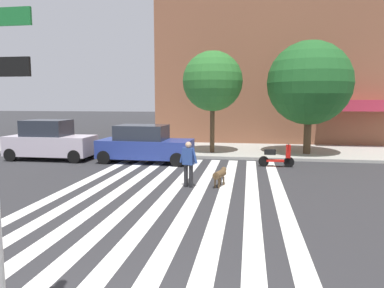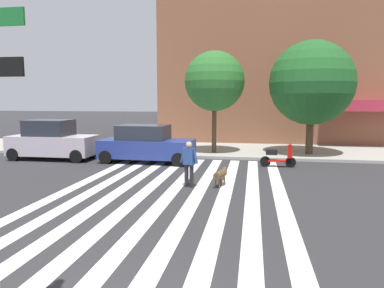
{
  "view_description": "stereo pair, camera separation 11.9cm",
  "coord_description": "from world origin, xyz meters",
  "px_view_note": "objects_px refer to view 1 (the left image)",
  "views": [
    {
      "loc": [
        1.88,
        -3.75,
        3.11
      ],
      "look_at": [
        0.21,
        6.73,
        1.8
      ],
      "focal_mm": 33.56,
      "sensor_mm": 36.0,
      "label": 1
    },
    {
      "loc": [
        2.0,
        -3.73,
        3.11
      ],
      "look_at": [
        0.21,
        6.73,
        1.8
      ],
      "focal_mm": 33.56,
      "sensor_mm": 36.0,
      "label": 2
    }
  ],
  "objects_px": {
    "parked_scooter": "(276,157)",
    "street_tree_middle": "(309,83)",
    "street_tree_nearest": "(213,81)",
    "parked_car_behind_first": "(145,144)",
    "dog_on_leash": "(220,174)",
    "parked_car_near_curb": "(50,141)",
    "pedestrian_dog_walker": "(188,162)"
  },
  "relations": [
    {
      "from": "street_tree_nearest",
      "to": "pedestrian_dog_walker",
      "type": "xyz_separation_m",
      "value": [
        -0.06,
        -7.67,
        -3.19
      ]
    },
    {
      "from": "parked_scooter",
      "to": "street_tree_nearest",
      "type": "height_order",
      "value": "street_tree_nearest"
    },
    {
      "from": "dog_on_leash",
      "to": "street_tree_middle",
      "type": "bearing_deg",
      "value": 61.37
    },
    {
      "from": "dog_on_leash",
      "to": "street_tree_nearest",
      "type": "bearing_deg",
      "value": 98.09
    },
    {
      "from": "parked_car_behind_first",
      "to": "street_tree_middle",
      "type": "xyz_separation_m",
      "value": [
        8.3,
        3.18,
        3.1
      ]
    },
    {
      "from": "parked_car_near_curb",
      "to": "parked_scooter",
      "type": "height_order",
      "value": "parked_car_near_curb"
    },
    {
      "from": "parked_car_behind_first",
      "to": "parked_scooter",
      "type": "height_order",
      "value": "parked_car_behind_first"
    },
    {
      "from": "parked_car_behind_first",
      "to": "street_tree_middle",
      "type": "relative_size",
      "value": 0.76
    },
    {
      "from": "street_tree_middle",
      "to": "pedestrian_dog_walker",
      "type": "relative_size",
      "value": 3.73
    },
    {
      "from": "parked_car_near_curb",
      "to": "parked_scooter",
      "type": "bearing_deg",
      "value": -1.26
    },
    {
      "from": "street_tree_middle",
      "to": "street_tree_nearest",
      "type": "bearing_deg",
      "value": -177.07
    },
    {
      "from": "street_tree_nearest",
      "to": "parked_car_near_curb",
      "type": "bearing_deg",
      "value": -160.46
    },
    {
      "from": "parked_car_near_curb",
      "to": "street_tree_middle",
      "type": "distance_m",
      "value": 14.11
    },
    {
      "from": "parked_car_behind_first",
      "to": "pedestrian_dog_walker",
      "type": "height_order",
      "value": "parked_car_behind_first"
    },
    {
      "from": "parked_car_near_curb",
      "to": "dog_on_leash",
      "type": "xyz_separation_m",
      "value": [
        9.25,
        -4.46,
        -0.52
      ]
    },
    {
      "from": "street_tree_middle",
      "to": "pedestrian_dog_walker",
      "type": "distance_m",
      "value": 10.01
    },
    {
      "from": "parked_car_behind_first",
      "to": "dog_on_leash",
      "type": "xyz_separation_m",
      "value": [
        4.13,
        -4.46,
        -0.45
      ]
    },
    {
      "from": "parked_scooter",
      "to": "street_tree_nearest",
      "type": "xyz_separation_m",
      "value": [
        -3.33,
        3.16,
        3.64
      ]
    },
    {
      "from": "street_tree_middle",
      "to": "parked_car_behind_first",
      "type": "bearing_deg",
      "value": -159.07
    },
    {
      "from": "street_tree_nearest",
      "to": "street_tree_middle",
      "type": "bearing_deg",
      "value": 2.93
    },
    {
      "from": "parked_car_near_curb",
      "to": "dog_on_leash",
      "type": "height_order",
      "value": "parked_car_near_curb"
    },
    {
      "from": "parked_scooter",
      "to": "street_tree_nearest",
      "type": "bearing_deg",
      "value": 136.5
    },
    {
      "from": "parked_car_behind_first",
      "to": "parked_scooter",
      "type": "xyz_separation_m",
      "value": [
        6.42,
        -0.26,
        -0.42
      ]
    },
    {
      "from": "street_tree_middle",
      "to": "pedestrian_dog_walker",
      "type": "xyz_separation_m",
      "value": [
        -5.28,
        -7.94,
        -3.07
      ]
    },
    {
      "from": "parked_scooter",
      "to": "street_tree_middle",
      "type": "distance_m",
      "value": 5.26
    },
    {
      "from": "parked_car_behind_first",
      "to": "pedestrian_dog_walker",
      "type": "relative_size",
      "value": 2.85
    },
    {
      "from": "parked_car_behind_first",
      "to": "street_tree_nearest",
      "type": "height_order",
      "value": "street_tree_nearest"
    },
    {
      "from": "parked_car_near_curb",
      "to": "parked_car_behind_first",
      "type": "distance_m",
      "value": 5.11
    },
    {
      "from": "street_tree_nearest",
      "to": "pedestrian_dog_walker",
      "type": "bearing_deg",
      "value": -90.44
    },
    {
      "from": "street_tree_nearest",
      "to": "parked_car_behind_first",
      "type": "bearing_deg",
      "value": -136.69
    },
    {
      "from": "parked_scooter",
      "to": "dog_on_leash",
      "type": "height_order",
      "value": "parked_scooter"
    },
    {
      "from": "parked_car_behind_first",
      "to": "pedestrian_dog_walker",
      "type": "distance_m",
      "value": 5.64
    }
  ]
}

